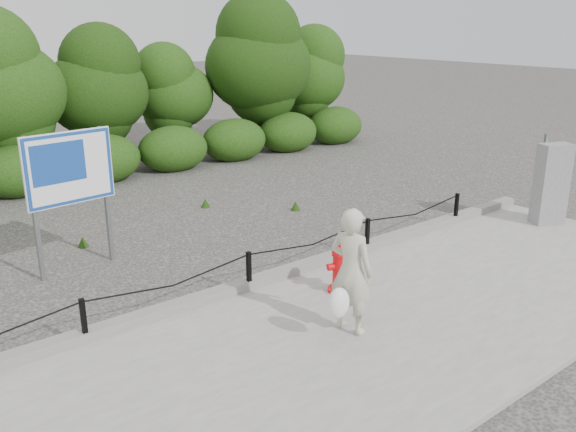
# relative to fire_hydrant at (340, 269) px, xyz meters

# --- Properties ---
(ground) EXTENTS (90.00, 90.00, 0.00)m
(ground) POSITION_rel_fire_hydrant_xyz_m (-1.00, 0.90, -0.44)
(ground) COLOR #2D2B28
(ground) RESTS_ON ground
(sidewalk) EXTENTS (14.00, 4.00, 0.08)m
(sidewalk) POSITION_rel_fire_hydrant_xyz_m (-1.00, -1.10, -0.40)
(sidewalk) COLOR gray
(sidewalk) RESTS_ON ground
(curb) EXTENTS (14.00, 0.22, 0.14)m
(curb) POSITION_rel_fire_hydrant_xyz_m (-1.00, 0.95, -0.29)
(curb) COLOR slate
(curb) RESTS_ON sidewalk
(chain_barrier) EXTENTS (10.06, 0.06, 0.60)m
(chain_barrier) POSITION_rel_fire_hydrant_xyz_m (-1.00, 0.90, 0.02)
(chain_barrier) COLOR black
(chain_barrier) RESTS_ON sidewalk
(treeline) EXTENTS (19.99, 3.76, 4.65)m
(treeline) POSITION_rel_fire_hydrant_xyz_m (-0.89, 9.83, 2.03)
(treeline) COLOR black
(treeline) RESTS_ON ground
(fire_hydrant) EXTENTS (0.45, 0.45, 0.75)m
(fire_hydrant) POSITION_rel_fire_hydrant_xyz_m (0.00, 0.00, 0.00)
(fire_hydrant) COLOR red
(fire_hydrant) RESTS_ON sidewalk
(pedestrian) EXTENTS (0.76, 0.68, 1.66)m
(pedestrian) POSITION_rel_fire_hydrant_xyz_m (-0.73, -0.94, 0.46)
(pedestrian) COLOR beige
(pedestrian) RESTS_ON sidewalk
(utility_cabinet) EXTENTS (0.69, 0.57, 1.75)m
(utility_cabinet) POSITION_rel_fire_hydrant_xyz_m (5.40, -0.23, 0.44)
(utility_cabinet) COLOR gray
(utility_cabinet) RESTS_ON sidewalk
(advertising_sign) EXTENTS (1.43, 0.25, 2.30)m
(advertising_sign) POSITION_rel_fire_hydrant_xyz_m (-2.65, 3.38, 1.18)
(advertising_sign) COLOR slate
(advertising_sign) RESTS_ON ground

